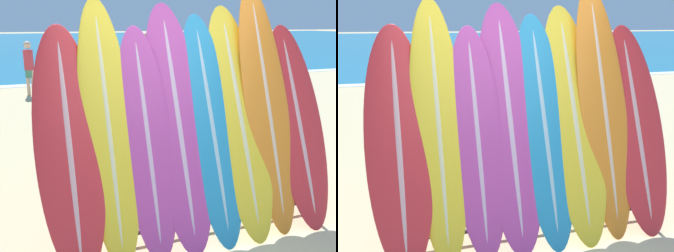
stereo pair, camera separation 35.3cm
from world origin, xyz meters
TOP-DOWN VIEW (x-y plane):
  - ocean_water at (0.00, 40.55)m, footprint 120.00×60.00m
  - surfboard_rack at (0.10, 0.74)m, footprint 2.70×0.04m
  - surfboard_slot_0 at (-1.09, 0.77)m, footprint 0.58×0.98m
  - surfboard_slot_1 at (-0.73, 0.82)m, footprint 0.49×0.99m
  - surfboard_slot_2 at (-0.39, 0.77)m, footprint 0.50×0.88m
  - surfboard_slot_3 at (-0.06, 0.83)m, footprint 0.58×1.04m
  - surfboard_slot_4 at (0.28, 0.80)m, footprint 0.51×1.01m
  - surfboard_slot_5 at (0.60, 0.82)m, footprint 0.58×1.07m
  - surfboard_slot_6 at (0.92, 0.84)m, footprint 0.51×1.00m
  - surfboard_slot_7 at (1.28, 0.78)m, footprint 0.60×0.94m
  - person_near_water at (1.93, 9.11)m, footprint 0.23×0.29m
  - person_mid_beach at (2.83, 9.35)m, footprint 0.23×0.29m
  - person_far_left at (1.57, 7.25)m, footprint 0.30×0.24m
  - person_far_right at (-1.24, 9.38)m, footprint 0.26×0.25m

SIDE VIEW (x-z plane):
  - ocean_water at x=0.00m, z-range 0.00..0.01m
  - surfboard_rack at x=0.10m, z-range 0.04..0.94m
  - person_far_right at x=-1.24m, z-range 0.07..1.61m
  - person_mid_beach at x=2.83m, z-range 0.08..1.80m
  - person_near_water at x=1.93m, z-range 0.08..1.81m
  - person_far_left at x=1.57m, z-range 0.08..1.90m
  - surfboard_slot_7 at x=1.28m, z-range 0.00..2.06m
  - surfboard_slot_2 at x=-0.39m, z-range 0.00..2.06m
  - surfboard_slot_0 at x=-1.09m, z-range 0.00..2.08m
  - surfboard_slot_4 at x=0.28m, z-range 0.00..2.17m
  - surfboard_slot_5 at x=0.60m, z-range 0.00..2.26m
  - surfboard_slot_3 at x=-0.06m, z-range 0.00..2.27m
  - surfboard_slot_1 at x=-0.73m, z-range 0.00..2.31m
  - surfboard_slot_6 at x=0.92m, z-range 0.00..2.47m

